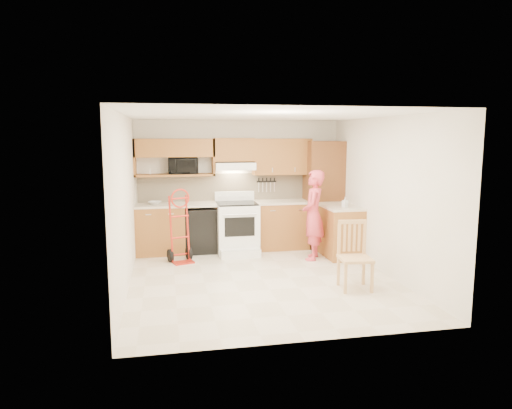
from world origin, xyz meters
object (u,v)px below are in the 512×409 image
object	(u,v)px
person	(313,215)
microwave	(183,166)
hand_truck	(181,229)
dining_chair	(355,256)
range	(237,224)

from	to	relation	value
person	microwave	bearing A→B (deg)	-93.15
microwave	hand_truck	bearing A→B (deg)	-95.89
person	dining_chair	distance (m)	1.74
range	dining_chair	size ratio (longest dim) A/B	1.15
hand_truck	person	bearing A→B (deg)	-23.38
range	hand_truck	size ratio (longest dim) A/B	0.97
range	dining_chair	world-z (taller)	range
microwave	dining_chair	world-z (taller)	microwave
person	hand_truck	world-z (taller)	person
hand_truck	dining_chair	bearing A→B (deg)	-56.49
microwave	hand_truck	size ratio (longest dim) A/B	0.47
range	person	size ratio (longest dim) A/B	0.71
microwave	dining_chair	size ratio (longest dim) A/B	0.56
dining_chair	range	bearing A→B (deg)	125.38
range	dining_chair	xyz separation A→B (m)	(1.34, -2.40, -0.08)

